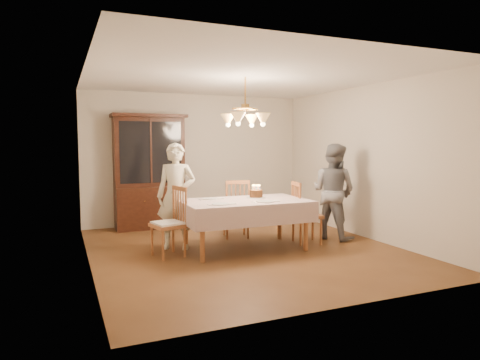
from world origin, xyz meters
name	(u,v)px	position (x,y,z in m)	size (l,w,h in m)	color
ground	(245,249)	(0.00, 0.00, 0.00)	(5.00, 5.00, 0.00)	#502F17
room_shell	(245,146)	(0.00, 0.00, 1.58)	(5.00, 5.00, 5.00)	white
dining_table	(245,205)	(0.00, 0.00, 0.68)	(1.90, 1.10, 0.76)	brown
china_hutch	(150,174)	(-1.00, 2.25, 1.04)	(1.38, 0.54, 2.16)	black
chair_far_side	(236,212)	(0.19, 0.83, 0.44)	(0.52, 0.50, 1.00)	brown
chair_left_end	(169,225)	(-1.17, 0.06, 0.45)	(0.51, 0.52, 1.00)	brown
chair_right_end	(306,216)	(1.08, 0.00, 0.44)	(0.50, 0.51, 1.00)	brown
elderly_woman	(176,196)	(-0.95, 0.46, 0.81)	(0.59, 0.39, 1.63)	beige
adult_in_grey	(333,191)	(1.68, 0.11, 0.81)	(0.78, 0.61, 1.61)	slate
birthday_cake	(256,194)	(0.26, 0.17, 0.82)	(0.30, 0.30, 0.21)	white
place_setting_near_left	(221,204)	(-0.49, -0.29, 0.77)	(0.40, 0.25, 0.02)	white
place_setting_near_right	(266,201)	(0.20, -0.29, 0.77)	(0.41, 0.26, 0.02)	white
place_setting_far_left	(211,199)	(-0.44, 0.31, 0.77)	(0.38, 0.24, 0.02)	white
chandelier	(245,119)	(0.00, 0.00, 1.98)	(0.62, 0.62, 0.73)	#BF8C3F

